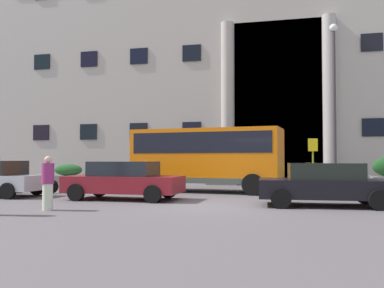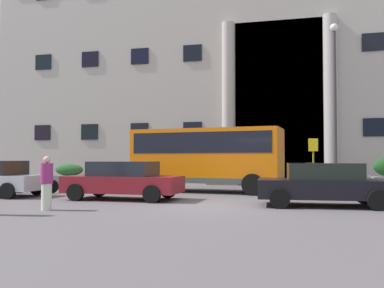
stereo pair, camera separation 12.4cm
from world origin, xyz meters
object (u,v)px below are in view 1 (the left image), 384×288
(bus_stop_sign, at_px, (313,158))
(lamppost_plaza_centre, at_px, (334,93))
(hedge_planter_far_east, at_px, (308,175))
(pedestrian_woman_dark_dress, at_px, (48,183))
(motorcycle_near_kerb, at_px, (353,187))
(motorcycle_far_end, at_px, (35,183))
(hedge_planter_west, at_px, (222,172))
(hedge_planter_east, at_px, (68,174))
(parked_hatchback_near, at_px, (124,180))
(orange_minibus, at_px, (207,155))
(parked_compact_extra, at_px, (325,184))

(bus_stop_sign, relative_size, lamppost_plaza_centre, 0.30)
(hedge_planter_far_east, xyz_separation_m, pedestrian_woman_dark_dress, (-7.96, -12.85, 0.17))
(motorcycle_near_kerb, height_order, motorcycle_far_end, same)
(hedge_planter_west, height_order, motorcycle_far_end, hedge_planter_west)
(hedge_planter_east, height_order, pedestrian_woman_dark_dress, pedestrian_woman_dark_dress)
(hedge_planter_east, relative_size, hedge_planter_west, 1.07)
(hedge_planter_west, height_order, pedestrian_woman_dark_dress, pedestrian_woman_dark_dress)
(parked_hatchback_near, relative_size, lamppost_plaza_centre, 0.52)
(hedge_planter_far_east, height_order, motorcycle_far_end, hedge_planter_far_east)
(orange_minibus, bearing_deg, lamppost_plaza_centre, 33.79)
(motorcycle_near_kerb, relative_size, pedestrian_woman_dark_dress, 1.22)
(lamppost_plaza_centre, bearing_deg, motorcycle_far_end, -157.31)
(orange_minibus, bearing_deg, parked_hatchback_near, -112.42)
(motorcycle_far_end, bearing_deg, hedge_planter_west, 37.80)
(hedge_planter_far_east, xyz_separation_m, parked_hatchback_near, (-7.01, -9.32, 0.10))
(parked_hatchback_near, bearing_deg, pedestrian_woman_dark_dress, -104.31)
(orange_minibus, height_order, bus_stop_sign, orange_minibus)
(orange_minibus, height_order, motorcycle_far_end, orange_minibus)
(orange_minibus, relative_size, parked_hatchback_near, 1.62)
(parked_hatchback_near, bearing_deg, motorcycle_near_kerb, 14.31)
(hedge_planter_east, height_order, motorcycle_far_end, hedge_planter_east)
(hedge_planter_east, bearing_deg, motorcycle_near_kerb, -23.87)
(bus_stop_sign, xyz_separation_m, motorcycle_far_end, (-11.99, -4.10, -1.08))
(parked_hatchback_near, bearing_deg, hedge_planter_east, 130.38)
(motorcycle_near_kerb, bearing_deg, bus_stop_sign, 111.74)
(hedge_planter_west, height_order, motorcycle_near_kerb, hedge_planter_west)
(lamppost_plaza_centre, bearing_deg, hedge_planter_east, 173.63)
(motorcycle_near_kerb, xyz_separation_m, motorcycle_far_end, (-13.21, -0.27, 0.00))
(motorcycle_far_end, bearing_deg, orange_minibus, 8.63)
(pedestrian_woman_dark_dress, xyz_separation_m, lamppost_plaza_centre, (9.16, 10.74, 3.98))
(hedge_planter_west, relative_size, motorcycle_far_end, 0.91)
(bus_stop_sign, distance_m, pedestrian_woman_dark_dress, 12.36)
(bus_stop_sign, distance_m, motorcycle_near_kerb, 4.16)
(motorcycle_far_end, bearing_deg, parked_hatchback_near, -29.57)
(bus_stop_sign, bearing_deg, pedestrian_woman_dark_dress, -130.65)
(orange_minibus, relative_size, hedge_planter_east, 3.53)
(hedge_planter_east, bearing_deg, parked_hatchback_near, -50.38)
(hedge_planter_far_east, height_order, parked_hatchback_near, parked_hatchback_near)
(parked_compact_extra, bearing_deg, pedestrian_woman_dark_dress, -162.86)
(orange_minibus, bearing_deg, parked_compact_extra, -37.97)
(bus_stop_sign, height_order, parked_hatchback_near, bus_stop_sign)
(parked_hatchback_near, relative_size, motorcycle_far_end, 2.14)
(hedge_planter_far_east, height_order, lamppost_plaza_centre, lamppost_plaza_centre)
(parked_compact_extra, distance_m, parked_hatchback_near, 7.13)
(hedge_planter_east, relative_size, parked_compact_extra, 0.46)
(bus_stop_sign, height_order, pedestrian_woman_dark_dress, bus_stop_sign)
(hedge_planter_far_east, bearing_deg, orange_minibus, -132.41)
(hedge_planter_far_east, relative_size, lamppost_plaza_centre, 0.21)
(pedestrian_woman_dark_dress, bearing_deg, parked_compact_extra, -56.98)
(hedge_planter_far_east, xyz_separation_m, motorcycle_far_end, (-11.92, -7.59, -0.17))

